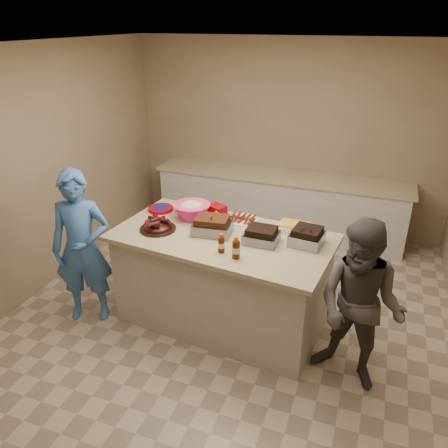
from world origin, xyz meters
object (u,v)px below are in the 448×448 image
(bbq_bottle_a, at_px, (221,252))
(plastic_cup, at_px, (180,210))
(roasting_pan, at_px, (306,244))
(coleslaw_bowl, at_px, (192,218))
(bbq_bottle_b, at_px, (236,258))
(guest_blue, at_px, (93,314))
(island, at_px, (222,319))
(guest_gray, at_px, (348,377))
(mustard_bottle, at_px, (216,221))
(rib_platter, at_px, (158,230))

(bbq_bottle_a, bearing_deg, plastic_cup, 136.20)
(roasting_pan, relative_size, bbq_bottle_a, 1.57)
(coleslaw_bowl, relative_size, bbq_bottle_b, 1.89)
(guest_blue, bearing_deg, island, -4.80)
(bbq_bottle_b, bearing_deg, guest_blue, -178.49)
(plastic_cup, height_order, guest_gray, plastic_cup)
(roasting_pan, height_order, bbq_bottle_b, bbq_bottle_b)
(plastic_cup, bearing_deg, island, -32.52)
(mustard_bottle, bearing_deg, plastic_cup, 165.02)
(rib_platter, distance_m, mustard_bottle, 0.61)
(island, distance_m, rib_platter, 1.19)
(rib_platter, relative_size, bbq_bottle_a, 2.00)
(bbq_bottle_b, height_order, guest_blue, bbq_bottle_b)
(island, bearing_deg, guest_blue, -156.71)
(coleslaw_bowl, height_order, mustard_bottle, coleslaw_bowl)
(bbq_bottle_a, bearing_deg, guest_blue, -176.12)
(roasting_pan, xyz_separation_m, plastic_cup, (-1.45, 0.32, 0.00))
(coleslaw_bowl, height_order, plastic_cup, coleslaw_bowl)
(roasting_pan, relative_size, coleslaw_bowl, 0.73)
(rib_platter, height_order, mustard_bottle, rib_platter)
(roasting_pan, relative_size, mustard_bottle, 2.28)
(rib_platter, height_order, coleslaw_bowl, coleslaw_bowl)
(coleslaw_bowl, relative_size, bbq_bottle_a, 2.14)
(mustard_bottle, distance_m, guest_gray, 1.94)
(plastic_cup, height_order, guest_blue, plastic_cup)
(island, bearing_deg, mustard_bottle, 127.31)
(guest_gray, bearing_deg, bbq_bottle_b, -162.98)
(island, bearing_deg, rib_platter, -164.70)
(mustard_bottle, height_order, guest_blue, mustard_bottle)
(mustard_bottle, bearing_deg, bbq_bottle_a, -64.95)
(roasting_pan, bearing_deg, guest_blue, -159.16)
(guest_blue, bearing_deg, plastic_cup, 28.02)
(plastic_cup, bearing_deg, bbq_bottle_b, -40.53)
(coleslaw_bowl, relative_size, guest_gray, 0.25)
(island, xyz_separation_m, coleslaw_bowl, (-0.44, 0.27, 1.00))
(bbq_bottle_b, bearing_deg, guest_gray, -1.35)
(island, bearing_deg, bbq_bottle_b, -47.89)
(rib_platter, xyz_separation_m, mustard_bottle, (0.47, 0.39, 0.00))
(bbq_bottle_b, distance_m, plastic_cup, 1.21)
(mustard_bottle, xyz_separation_m, plastic_cup, (-0.48, 0.13, 0.00))
(guest_gray, bearing_deg, island, -177.93)
(island, xyz_separation_m, roasting_pan, (0.80, 0.10, 1.00))
(bbq_bottle_a, relative_size, bbq_bottle_b, 0.88)
(coleslaw_bowl, distance_m, mustard_bottle, 0.27)
(island, bearing_deg, bbq_bottle_a, -64.63)
(mustard_bottle, bearing_deg, rib_platter, -140.58)
(island, bearing_deg, guest_gray, -9.98)
(coleslaw_bowl, xyz_separation_m, plastic_cup, (-0.21, 0.14, 0.00))
(island, height_order, bbq_bottle_a, bbq_bottle_a)
(roasting_pan, distance_m, mustard_bottle, 0.99)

